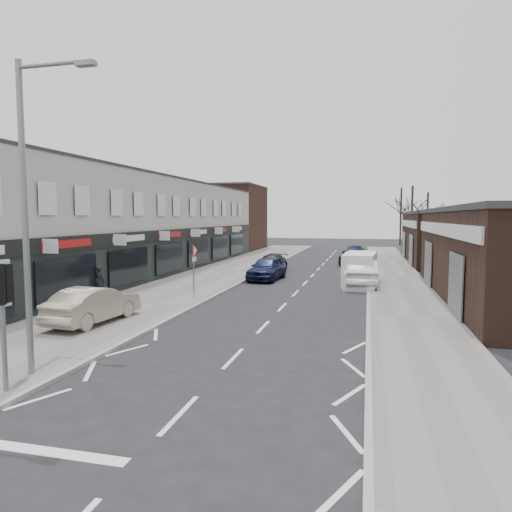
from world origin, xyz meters
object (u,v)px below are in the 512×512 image
Objects in this scene: pedestrian at (100,282)px; parked_car_right_b at (351,256)px; parked_car_left_b at (271,263)px; traffic_light at (1,295)px; white_van at (360,270)px; parked_car_left_a at (267,268)px; street_lamp at (30,201)px; parked_car_right_c at (356,251)px; warning_sign at (194,255)px; sedan_on_pavement at (94,304)px; parked_car_right_a at (361,273)px.

pedestrian reaches higher than parked_car_right_b.
parked_car_left_b is (5.80, 14.05, -0.31)m from pedestrian.
pedestrian is 0.39× the size of parked_car_right_b.
traffic_light reaches higher than white_van.
parked_car_left_b is at bearing 87.75° from traffic_light.
parked_car_left_a is 12.35m from parked_car_right_b.
street_lamp is 1.80× the size of parked_car_right_c.
parked_car_left_b is at bearing 87.35° from street_lamp.
warning_sign reaches higher than sedan_on_pavement.
parked_car_right_a reaches higher than parked_car_left_a.
street_lamp reaches higher than pedestrian.
pedestrian is at bearing 112.73° from traffic_light.
traffic_light is 0.67× the size of parked_car_left_a.
street_lamp is 1.80× the size of parked_car_left_b.
warning_sign reaches higher than parked_car_left_b.
parked_car_left_a is 19.61m from parked_car_right_c.
parked_car_left_b is 1.03× the size of parked_car_right_b.
white_van is 1.18× the size of parked_car_left_b.
parked_car_left_b is (1.00, 25.50, -1.77)m from traffic_light.
white_van is 0.43m from parked_car_right_a.
white_van is (7.93, 18.72, -3.68)m from street_lamp.
parked_car_right_a is at bearing -35.57° from parked_car_left_b.
parked_car_left_a is (1.81, 19.78, -3.84)m from street_lamp.
parked_car_right_a is at bearing 66.34° from street_lamp.
parked_car_left_a is 4.56m from parked_car_left_b.
traffic_light reaches higher than parked_car_right_a.
white_van is (7.80, 19.94, -1.47)m from traffic_light.
parked_car_right_c is (11.81, 28.42, -0.31)m from pedestrian.
street_lamp is at bearing 80.80° from parked_car_right_c.
parked_car_right_c reaches higher than parked_car_left_b.
parked_car_left_a is at bearing -15.12° from parked_car_right_a.
warning_sign is 0.54× the size of parked_car_right_a.
pedestrian reaches higher than parked_car_right_c.
street_lamp is at bearing 83.05° from parked_car_right_b.
traffic_light reaches higher than warning_sign.
street_lamp is 1.60× the size of parked_car_right_a.
street_lamp reaches higher than parked_car_right_c.
parked_car_right_c is at bearing -89.31° from parked_car_right_a.
street_lamp is at bearing -87.16° from warning_sign.
warning_sign reaches higher than pedestrian.
sedan_on_pavement is at bearing 135.30° from pedestrian.
parked_car_right_b is 7.65m from parked_car_right_c.
sedan_on_pavement is at bearing -93.91° from parked_car_left_b.
street_lamp is 24.64m from parked_car_left_b.
parked_car_left_b is (1.13, 24.29, -3.98)m from street_lamp.
traffic_light is at bearing -86.93° from parked_car_left_b.
warning_sign is at bearing -104.99° from parked_car_left_a.
parked_car_left_a is at bearing 70.68° from warning_sign.
sedan_on_pavement is at bearing 75.97° from parked_car_right_c.
traffic_light is 7.21m from sedan_on_pavement.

